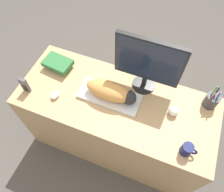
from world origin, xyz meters
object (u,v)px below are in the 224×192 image
Objects in this scene: coffee_mug at (187,150)px; phone at (25,85)px; keyboard at (109,96)px; pen_cup at (212,100)px; computer_mouse at (55,95)px; monitor at (148,63)px; baseball at (174,111)px; book_stack at (58,63)px; cat at (112,92)px.

coffee_mug is 1.18m from phone.
keyboard is 0.71m from pen_cup.
pen_cup reaches higher than phone.
phone is (-0.22, -0.03, 0.05)m from computer_mouse.
baseball is at bearing -30.40° from monitor.
computer_mouse is 0.40× the size of pen_cup.
book_stack is (-1.16, -0.09, -0.02)m from pen_cup.
book_stack is (-0.11, 0.26, 0.02)m from computer_mouse.
book_stack is at bearing -175.76° from pen_cup.
cat is at bearing -13.24° from book_stack.
coffee_mug is at bearing -16.51° from book_stack.
phone is (-1.26, -0.37, 0.01)m from pen_cup.
book_stack reaches higher than computer_mouse.
monitor is at bearing 149.60° from baseball.
keyboard is 0.37m from monitor.
baseball is (0.43, 0.04, -0.05)m from cat.
computer_mouse is 0.81× the size of coffee_mug.
cat is at bearing -162.74° from pen_cup.
phone reaches higher than book_stack.
coffee_mug is (0.96, -0.06, 0.02)m from computer_mouse.
cat is at bearing -0.00° from keyboard.
phone is at bearing -164.28° from cat.
monitor is 5.53× the size of computer_mouse.
computer_mouse is 0.96m from coffee_mug.
book_stack is at bearing 163.49° from coffee_mug.
keyboard is at bearing 20.66° from computer_mouse.
coffee_mug is 0.45× the size of book_stack.
phone is (-1.04, -0.21, 0.03)m from baseball.
cat is 0.63m from phone.
baseball is at bearing -143.27° from pen_cup.
baseball is 0.31× the size of book_stack.
coffee_mug is (0.59, -0.20, 0.03)m from keyboard.
computer_mouse is 1.10m from pen_cup.
monitor is 3.33× the size of phone.
computer_mouse reaches higher than keyboard.
phone is at bearing -168.65° from baseball.
coffee_mug reaches higher than keyboard.
phone is (-0.61, -0.17, -0.02)m from cat.
monitor reaches higher than keyboard.
baseball is (0.26, -0.15, -0.22)m from monitor.
baseball is at bearing 12.11° from computer_mouse.
computer_mouse is 0.36× the size of book_stack.
cat is (0.02, -0.00, 0.07)m from keyboard.
keyboard is at bearing -175.21° from baseball.
baseball is (0.82, 0.18, 0.01)m from computer_mouse.
monitor reaches higher than computer_mouse.
computer_mouse is at bearing -149.83° from monitor.
keyboard is 0.49m from book_stack.
pen_cup is at bearing 4.24° from book_stack.
computer_mouse is 0.60× the size of phone.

